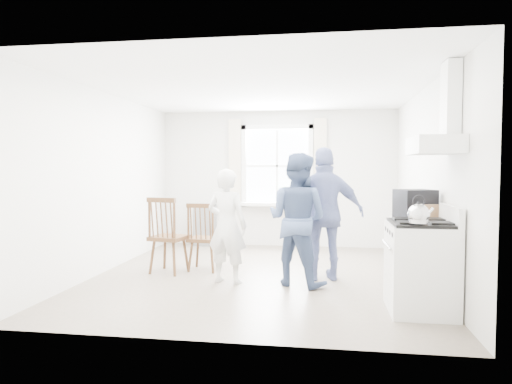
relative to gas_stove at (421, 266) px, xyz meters
name	(u,v)px	position (x,y,z in m)	size (l,w,h in m)	color
room_shell	(259,183)	(-1.91, 1.35, 0.82)	(4.62, 5.12, 2.64)	gray
window_assembly	(277,170)	(-1.91, 3.80, 0.98)	(1.88, 0.24, 1.70)	white
range_hood	(440,130)	(0.16, 0.00, 1.42)	(0.45, 0.76, 0.94)	white
shelf_unit	(205,225)	(-3.31, 3.68, -0.08)	(0.40, 0.30, 0.80)	slate
gas_stove	(421,266)	(0.00, 0.00, 0.00)	(0.68, 0.76, 1.12)	white
kettle	(419,215)	(-0.09, -0.28, 0.56)	(0.21, 0.21, 0.30)	silver
low_cabinet	(415,257)	(0.07, 0.70, -0.03)	(0.50, 0.55, 0.90)	white
stereo_stack	(415,205)	(0.05, 0.65, 0.59)	(0.49, 0.47, 0.36)	black
cardboard_box	(424,212)	(0.13, 0.54, 0.51)	(0.30, 0.21, 0.19)	#AB7C53
windsor_chair_a	(202,230)	(-2.76, 1.45, 0.13)	(0.45, 0.44, 1.01)	#442915
windsor_chair_b	(165,227)	(-3.24, 1.23, 0.19)	(0.55, 0.54, 1.11)	#442915
person_left	(227,226)	(-2.26, 0.88, 0.27)	(0.55, 0.55, 1.50)	white
person_mid	(297,219)	(-1.35, 0.93, 0.37)	(0.83, 0.83, 1.70)	#405278
person_right	(325,214)	(-0.99, 1.25, 0.41)	(1.05, 1.05, 1.79)	navy
potted_plant	(284,195)	(-1.76, 3.71, 0.51)	(0.16, 0.16, 0.30)	#2E6834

